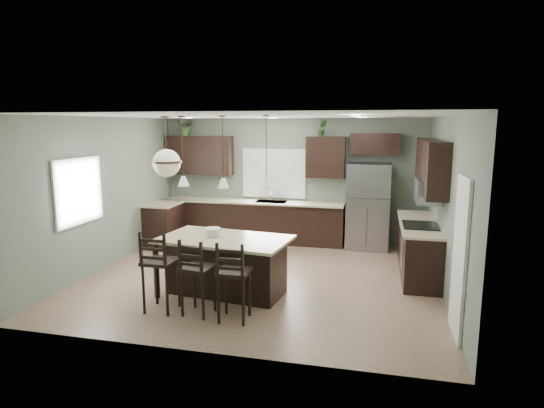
{
  "coord_description": "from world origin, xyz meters",
  "views": [
    {
      "loc": [
        1.94,
        -7.43,
        2.66
      ],
      "look_at": [
        0.1,
        0.4,
        1.25
      ],
      "focal_mm": 30.0,
      "sensor_mm": 36.0,
      "label": 1
    }
  ],
  "objects_px": {
    "kitchen_island": "(225,266)",
    "bar_stool_left": "(161,270)",
    "plant_back_left": "(186,127)",
    "bar_stool_center": "(198,276)",
    "bar_stool_right": "(234,281)",
    "refrigerator": "(368,206)",
    "serving_dish": "(213,232)"
  },
  "relations": [
    {
      "from": "serving_dish",
      "to": "plant_back_left",
      "type": "distance_m",
      "value": 4.27
    },
    {
      "from": "refrigerator",
      "to": "bar_stool_right",
      "type": "distance_m",
      "value": 4.55
    },
    {
      "from": "serving_dish",
      "to": "refrigerator",
      "type": "bearing_deg",
      "value": 55.28
    },
    {
      "from": "kitchen_island",
      "to": "bar_stool_center",
      "type": "bearing_deg",
      "value": -91.12
    },
    {
      "from": "kitchen_island",
      "to": "bar_stool_right",
      "type": "xyz_separation_m",
      "value": [
        0.44,
        -0.88,
        0.11
      ]
    },
    {
      "from": "refrigerator",
      "to": "serving_dish",
      "type": "relative_size",
      "value": 7.71
    },
    {
      "from": "bar_stool_left",
      "to": "bar_stool_right",
      "type": "relative_size",
      "value": 1.05
    },
    {
      "from": "bar_stool_left",
      "to": "bar_stool_center",
      "type": "relative_size",
      "value": 1.07
    },
    {
      "from": "kitchen_island",
      "to": "bar_stool_left",
      "type": "height_order",
      "value": "bar_stool_left"
    },
    {
      "from": "kitchen_island",
      "to": "plant_back_left",
      "type": "relative_size",
      "value": 4.7
    },
    {
      "from": "bar_stool_center",
      "to": "refrigerator",
      "type": "bearing_deg",
      "value": 69.99
    },
    {
      "from": "refrigerator",
      "to": "serving_dish",
      "type": "xyz_separation_m",
      "value": [
        -2.3,
        -3.32,
        0.07
      ]
    },
    {
      "from": "refrigerator",
      "to": "kitchen_island",
      "type": "relative_size",
      "value": 0.93
    },
    {
      "from": "kitchen_island",
      "to": "bar_stool_center",
      "type": "relative_size",
      "value": 1.79
    },
    {
      "from": "kitchen_island",
      "to": "plant_back_left",
      "type": "height_order",
      "value": "plant_back_left"
    },
    {
      "from": "serving_dish",
      "to": "bar_stool_right",
      "type": "bearing_deg",
      "value": -54.92
    },
    {
      "from": "refrigerator",
      "to": "serving_dish",
      "type": "height_order",
      "value": "refrigerator"
    },
    {
      "from": "kitchen_island",
      "to": "plant_back_left",
      "type": "distance_m",
      "value": 4.6
    },
    {
      "from": "refrigerator",
      "to": "plant_back_left",
      "type": "xyz_separation_m",
      "value": [
        -4.22,
        0.13,
        1.69
      ]
    },
    {
      "from": "refrigerator",
      "to": "bar_stool_left",
      "type": "height_order",
      "value": "refrigerator"
    },
    {
      "from": "bar_stool_center",
      "to": "bar_stool_right",
      "type": "xyz_separation_m",
      "value": [
        0.56,
        -0.08,
        0.01
      ]
    },
    {
      "from": "refrigerator",
      "to": "kitchen_island",
      "type": "distance_m",
      "value": 3.97
    },
    {
      "from": "refrigerator",
      "to": "kitchen_island",
      "type": "bearing_deg",
      "value": -122.14
    },
    {
      "from": "bar_stool_right",
      "to": "bar_stool_left",
      "type": "bearing_deg",
      "value": 174.0
    },
    {
      "from": "kitchen_island",
      "to": "bar_stool_center",
      "type": "distance_m",
      "value": 0.81
    },
    {
      "from": "kitchen_island",
      "to": "bar_stool_left",
      "type": "distance_m",
      "value": 1.06
    },
    {
      "from": "bar_stool_right",
      "to": "bar_stool_center",
      "type": "bearing_deg",
      "value": 169.69
    },
    {
      "from": "refrigerator",
      "to": "bar_stool_left",
      "type": "relative_size",
      "value": 1.54
    },
    {
      "from": "bar_stool_left",
      "to": "bar_stool_center",
      "type": "distance_m",
      "value": 0.57
    },
    {
      "from": "refrigerator",
      "to": "bar_stool_center",
      "type": "relative_size",
      "value": 1.66
    },
    {
      "from": "kitchen_island",
      "to": "bar_stool_left",
      "type": "xyz_separation_m",
      "value": [
        -0.69,
        -0.8,
        0.14
      ]
    },
    {
      "from": "serving_dish",
      "to": "bar_stool_left",
      "type": "distance_m",
      "value": 1.04
    }
  ]
}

